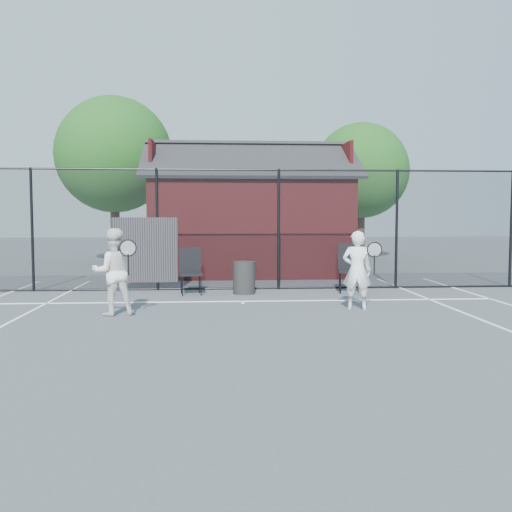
{
  "coord_description": "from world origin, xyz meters",
  "views": [
    {
      "loc": [
        -0.55,
        -9.13,
        1.84
      ],
      "look_at": [
        0.18,
        1.32,
        1.1
      ],
      "focal_mm": 40.0,
      "sensor_mm": 36.0,
      "label": 1
    }
  ],
  "objects": [
    {
      "name": "clubhouse",
      "position": [
        0.5,
        9.0,
        1.61
      ],
      "size": [
        6.5,
        4.36,
        4.19
      ],
      "color": "maroon",
      "rests_on": "ground"
    },
    {
      "name": "fence",
      "position": [
        -0.3,
        5.0,
        1.45
      ],
      "size": [
        22.04,
        3.0,
        3.0
      ],
      "color": "black",
      "rests_on": "ground"
    },
    {
      "name": "tree_left",
      "position": [
        -4.5,
        13.5,
        4.19
      ],
      "size": [
        4.48,
        4.48,
        6.44
      ],
      "color": "#342015",
      "rests_on": "ground"
    },
    {
      "name": "court_lines",
      "position": [
        0.0,
        -1.32,
        0.01
      ],
      "size": [
        11.02,
        18.0,
        0.01
      ],
      "color": "white",
      "rests_on": "ground"
    },
    {
      "name": "tree_right",
      "position": [
        5.5,
        14.5,
        3.71
      ],
      "size": [
        3.97,
        3.97,
        5.7
      ],
      "color": "#342015",
      "rests_on": "ground"
    },
    {
      "name": "ground",
      "position": [
        0.0,
        0.0,
        0.0
      ],
      "size": [
        80.0,
        80.0,
        0.0
      ],
      "primitive_type": "plane",
      "color": "#484C52",
      "rests_on": "ground"
    },
    {
      "name": "player_back",
      "position": [
        -2.45,
        1.51,
        0.81
      ],
      "size": [
        0.94,
        0.8,
        1.61
      ],
      "color": "white",
      "rests_on": "ground"
    },
    {
      "name": "player_front",
      "position": [
        2.2,
        1.82,
        0.78
      ],
      "size": [
        0.73,
        0.58,
        1.55
      ],
      "color": "white",
      "rests_on": "ground"
    },
    {
      "name": "waste_bin",
      "position": [
        0.1,
        4.23,
        0.38
      ],
      "size": [
        0.61,
        0.61,
        0.76
      ],
      "primitive_type": "cylinder",
      "rotation": [
        0.0,
        0.0,
        -0.19
      ],
      "color": "black",
      "rests_on": "ground"
    },
    {
      "name": "chair_left",
      "position": [
        -1.15,
        4.16,
        0.53
      ],
      "size": [
        0.57,
        0.59,
        1.06
      ],
      "primitive_type": "cube",
      "rotation": [
        0.0,
        0.0,
        0.12
      ],
      "color": "black",
      "rests_on": "ground"
    },
    {
      "name": "chair_right",
      "position": [
        2.63,
        4.23,
        0.57
      ],
      "size": [
        0.64,
        0.65,
        1.15
      ],
      "primitive_type": "cube",
      "rotation": [
        0.0,
        0.0,
        -0.16
      ],
      "color": "black",
      "rests_on": "ground"
    }
  ]
}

